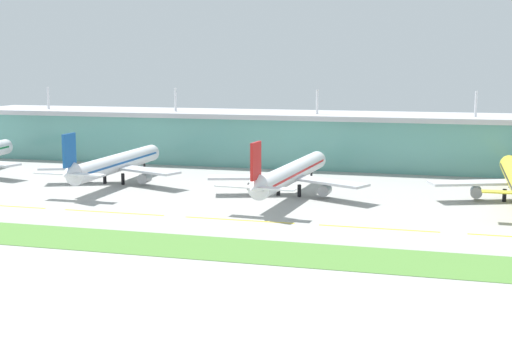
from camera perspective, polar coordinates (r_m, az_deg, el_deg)
name	(u,v)px	position (r m, az deg, el deg)	size (l,w,h in m)	color
ground_plane	(246,225)	(163.91, -0.88, -4.58)	(600.00, 600.00, 0.00)	#9E9E99
terminal_building	(319,139)	(261.30, 5.29, 2.65)	(288.00, 34.00, 29.03)	#5B9E93
airliner_near_middle	(115,164)	(225.11, -11.64, 0.56)	(48.80, 65.44, 18.90)	white
airliner_center	(290,174)	(200.45, 2.88, -0.26)	(48.63, 69.59, 18.90)	white
taxiway_stripe_west	(0,206)	(198.95, -20.58, -2.76)	(28.00, 0.70, 0.04)	yellow
taxiway_stripe_mid_west	(114,213)	(181.49, -11.79, -3.45)	(28.00, 0.70, 0.04)	yellow
taxiway_stripe_centre	(239,220)	(169.14, -1.42, -4.15)	(28.00, 0.70, 0.04)	yellow
taxiway_stripe_mid_east	(378,228)	(163.07, 10.16, -4.78)	(28.00, 0.70, 0.04)	yellow
grass_verge	(217,248)	(143.58, -3.28, -6.50)	(300.00, 18.00, 0.10)	#518438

